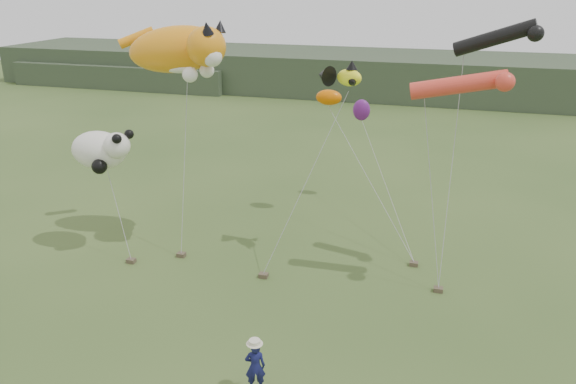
{
  "coord_description": "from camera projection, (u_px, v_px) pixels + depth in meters",
  "views": [
    {
      "loc": [
        5.48,
        -14.65,
        11.27
      ],
      "look_at": [
        0.25,
        3.0,
        4.27
      ],
      "focal_mm": 35.0,
      "sensor_mm": 36.0,
      "label": 1
    }
  ],
  "objects": [
    {
      "name": "tube_kites",
      "position": [
        481.0,
        65.0,
        19.99
      ],
      "size": [
        4.42,
        3.07,
        2.85
      ],
      "color": "black",
      "rests_on": "ground"
    },
    {
      "name": "panda_kite",
      "position": [
        102.0,
        150.0,
        23.77
      ],
      "size": [
        2.9,
        1.87,
        1.8
      ],
      "color": "white",
      "rests_on": "ground"
    },
    {
      "name": "cat_kite",
      "position": [
        183.0,
        50.0,
        23.37
      ],
      "size": [
        5.67,
        3.03,
        2.5
      ],
      "color": "orange",
      "rests_on": "ground"
    },
    {
      "name": "headland",
      "position": [
        370.0,
        74.0,
        58.78
      ],
      "size": [
        90.0,
        13.0,
        4.0
      ],
      "color": "#2D3D28",
      "rests_on": "ground"
    },
    {
      "name": "sandbag_anchors",
      "position": [
        282.0,
        268.0,
        23.15
      ],
      "size": [
        12.96,
        3.41,
        0.18
      ],
      "color": "brown",
      "rests_on": "ground"
    },
    {
      "name": "fish_kite",
      "position": [
        340.0,
        76.0,
        22.27
      ],
      "size": [
        2.26,
        1.48,
        1.08
      ],
      "color": "#FBFB21",
      "rests_on": "ground"
    },
    {
      "name": "ground",
      "position": [
        255.0,
        342.0,
        18.59
      ],
      "size": [
        120.0,
        120.0,
        0.0
      ],
      "primitive_type": "plane",
      "color": "#385123",
      "rests_on": "ground"
    },
    {
      "name": "festival_attendant",
      "position": [
        255.0,
        366.0,
        16.16
      ],
      "size": [
        0.69,
        0.57,
        1.63
      ],
      "primitive_type": "imported",
      "rotation": [
        0.0,
        0.0,
        3.49
      ],
      "color": "#121546",
      "rests_on": "ground"
    },
    {
      "name": "misc_kites",
      "position": [
        345.0,
        104.0,
        28.14
      ],
      "size": [
        2.3,
        3.22,
        2.01
      ],
      "color": "#E26301",
      "rests_on": "ground"
    }
  ]
}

